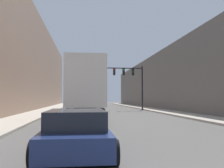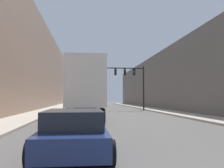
{
  "view_description": "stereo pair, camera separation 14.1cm",
  "coord_description": "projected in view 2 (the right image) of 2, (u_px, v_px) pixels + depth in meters",
  "views": [
    {
      "loc": [
        -2.47,
        -1.91,
        1.66
      ],
      "look_at": [
        -0.7,
        13.32,
        2.52
      ],
      "focal_mm": 40.0,
      "sensor_mm": 36.0,
      "label": 1
    },
    {
      "loc": [
        -2.32,
        -1.93,
        1.66
      ],
      "look_at": [
        -0.7,
        13.32,
        2.52
      ],
      "focal_mm": 40.0,
      "sensor_mm": 36.0,
      "label": 2
    }
  ],
  "objects": [
    {
      "name": "building_left",
      "position": [
        12.0,
        59.0,
        31.0
      ],
      "size": [
        6.0,
        80.0,
        13.11
      ],
      "color": "#997A66",
      "rests_on": "ground"
    },
    {
      "name": "building_right",
      "position": [
        189.0,
        79.0,
        33.3
      ],
      "size": [
        6.0,
        80.0,
        8.47
      ],
      "color": "#66605B",
      "rests_on": "ground"
    },
    {
      "name": "sidewalk_right",
      "position": [
        158.0,
        110.0,
        32.61
      ],
      "size": [
        2.75,
        80.0,
        0.15
      ],
      "color": "#B2A899",
      "rests_on": "ground"
    },
    {
      "name": "traffic_signal_gantry",
      "position": [
        133.0,
        79.0,
        34.04
      ],
      "size": [
        5.27,
        0.35,
        6.02
      ],
      "color": "black",
      "rests_on": "ground"
    },
    {
      "name": "sidewalk_left",
      "position": [
        47.0,
        111.0,
        31.1
      ],
      "size": [
        2.75,
        80.0,
        0.15
      ],
      "color": "#B2A899",
      "rests_on": "ground"
    },
    {
      "name": "sedan_car",
      "position": [
        74.0,
        132.0,
        7.56
      ],
      "size": [
        2.13,
        4.49,
        1.3
      ],
      "color": "navy",
      "rests_on": "ground"
    },
    {
      "name": "semi_truck",
      "position": [
        85.0,
        89.0,
        20.44
      ],
      "size": [
        2.49,
        12.85,
        4.25
      ],
      "color": "silver",
      "rests_on": "ground"
    }
  ]
}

